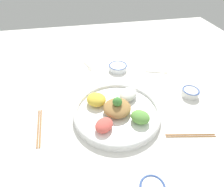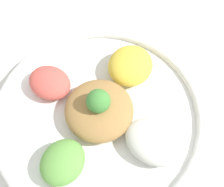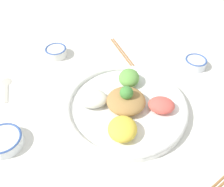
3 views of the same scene
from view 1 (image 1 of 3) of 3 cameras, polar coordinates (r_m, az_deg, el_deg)
ground_plane at (r=0.90m, az=-0.76°, el=-6.16°), size 2.40×2.40×0.00m
salad_platter at (r=0.88m, az=1.55°, el=-5.22°), size 0.41×0.41×0.10m
sauce_bowl_red at (r=1.07m, az=22.77°, el=0.35°), size 0.09×0.09×0.04m
sauce_bowl_dark at (r=1.19m, az=1.80°, el=8.06°), size 0.11×0.11×0.03m
chopsticks_pair_near at (r=0.88m, az=22.81°, el=-11.63°), size 0.06×0.21×0.01m
chopsticks_pair_far at (r=0.90m, az=-21.34°, el=-9.54°), size 0.22×0.03×0.01m
serving_spoon_main at (r=1.23m, az=-6.82°, el=7.91°), size 0.12×0.07×0.01m
serving_spoon_extra at (r=1.21m, az=14.36°, el=6.33°), size 0.07×0.14×0.01m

